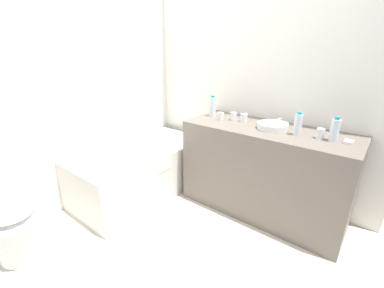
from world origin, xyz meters
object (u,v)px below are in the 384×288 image
Objects in this scene: sink_basin at (273,126)px; water_bottle_1 at (298,124)px; toilet at (9,220)px; drinking_glass_0 at (244,118)px; soap_dish at (349,142)px; bathtub at (142,169)px; drinking_glass_2 at (233,116)px; drinking_glass_1 at (221,116)px; water_bottle_0 at (212,107)px; sink_faucet at (279,122)px; water_bottle_2 at (335,130)px; drinking_glass_3 at (320,133)px.

water_bottle_1 reaches higher than sink_basin.
toilet is 2.47m from water_bottle_1.
soap_dish is at bearing -92.88° from drinking_glass_0.
bathtub is 19.21× the size of drinking_glass_2.
drinking_glass_2 is (0.08, -0.11, 0.00)m from drinking_glass_1.
toilet is 2.09m from water_bottle_0.
sink_basin is 1.85× the size of sink_faucet.
drinking_glass_1 is (1.82, -0.77, 0.59)m from toilet.
toilet is at bearing 155.29° from drinking_glass_2.
drinking_glass_2 is at bearing 86.10° from water_bottle_2.
water_bottle_0 is 1.22m from water_bottle_2.
water_bottle_1 is at bearing 94.79° from water_bottle_2.
water_bottle_1 reaches higher than toilet.
sink_basin is at bearing -96.59° from drinking_glass_2.
sink_basin is 0.24m from water_bottle_1.
bathtub is 19.45× the size of drinking_glass_1.
drinking_glass_0 is (0.01, -0.38, -0.07)m from water_bottle_0.
bathtub reaches higher than drinking_glass_0.
drinking_glass_0 is 0.74m from drinking_glass_3.
drinking_glass_0 reaches higher than drinking_glass_1.
bathtub is 7.60× the size of water_bottle_1.
water_bottle_0 is 2.88× the size of drinking_glass_1.
bathtub is 1.88m from drinking_glass_3.
sink_faucet is (0.17, 0.00, 0.00)m from sink_basin.
sink_faucet is 0.64m from soap_dish.
sink_basin is (1.85, -1.32, 0.58)m from toilet.
bathtub is 1.09m from drinking_glass_1.
water_bottle_2 is 2.38× the size of drinking_glass_3.
water_bottle_2 is at bearing 45.46° from toilet.
water_bottle_2 is at bearing -93.90° from drinking_glass_2.
water_bottle_2 is at bearing -94.95° from drinking_glass_0.
water_bottle_0 reaches higher than drinking_glass_2.
water_bottle_2 is at bearing -73.86° from bathtub.
sink_faucet is 1.69× the size of soap_dish.
drinking_glass_1 reaches higher than sink_basin.
sink_faucet is at bearing 75.78° from soap_dish.
sink_basin is at bearing -86.96° from drinking_glass_1.
drinking_glass_3 reaches higher than soap_dish.
sink_faucet is 0.66× the size of water_bottle_0.
drinking_glass_2 is at bearing -54.96° from bathtub.
water_bottle_1 reaches higher than drinking_glass_1.
sink_faucet is 1.89× the size of drinking_glass_2.
sink_faucet is 1.79× the size of drinking_glass_3.
bathtub is at bearing 105.94° from soap_dish.
drinking_glass_0 is 1.03× the size of drinking_glass_1.
water_bottle_2 is 2.46× the size of drinking_glass_0.
drinking_glass_0 is 0.24m from drinking_glass_1.
toilet is 3.54× the size of water_bottle_1.
toilet is 2.56× the size of sink_basin.
drinking_glass_3 is at bearing -91.45° from sink_basin.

